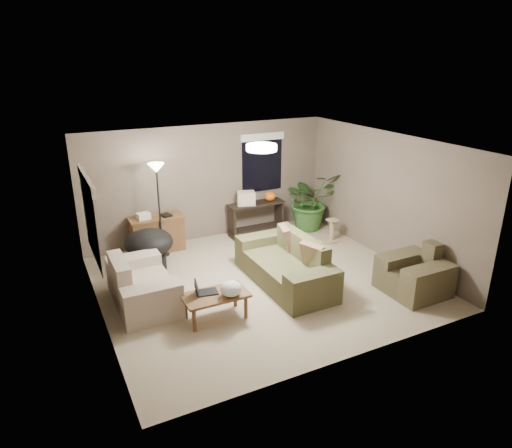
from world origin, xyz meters
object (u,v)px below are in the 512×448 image
console_table (256,216)px  cat_scratching_post (332,232)px  loveseat (141,287)px  papasan_chair (149,247)px  floor_lamp (157,179)px  coffee_table (215,298)px  houseplant (310,207)px  main_sofa (286,267)px  desk (157,234)px  armchair (414,276)px

console_table → cat_scratching_post: size_ratio=2.60×
console_table → cat_scratching_post: 1.73m
loveseat → console_table: 3.63m
loveseat → papasan_chair: loveseat is taller
floor_lamp → coffee_table: bearing=-88.3°
console_table → coffee_table: bearing=-126.6°
coffee_table → floor_lamp: floor_lamp is taller
console_table → houseplant: bearing=-8.8°
loveseat → cat_scratching_post: size_ratio=3.20×
main_sofa → papasan_chair: main_sofa is taller
loveseat → console_table: bearing=32.2°
desk → houseplant: size_ratio=0.81×
coffee_table → console_table: (2.15, 2.90, 0.08)m
papasan_chair → houseplant: (3.92, 0.53, 0.06)m
coffee_table → desk: size_ratio=0.91×
desk → console_table: 2.25m
houseplant → desk: bearing=175.5°
armchair → cat_scratching_post: bearing=88.0°
coffee_table → cat_scratching_post: cat_scratching_post is taller
main_sofa → floor_lamp: 3.03m
coffee_table → desk: desk is taller
armchair → console_table: size_ratio=0.77×
desk → cat_scratching_post: 3.75m
armchair → coffee_table: 3.45m
console_table → houseplant: (1.30, -0.20, 0.09)m
loveseat → coffee_table: (0.92, -0.97, 0.06)m
main_sofa → desk: bearing=124.7°
armchair → floor_lamp: 5.05m
console_table → main_sofa: bearing=-103.7°
papasan_chair → cat_scratching_post: size_ratio=1.97×
console_table → papasan_chair: size_ratio=1.32×
cat_scratching_post → armchair: bearing=-92.0°
houseplant → armchair: bearing=-91.4°
main_sofa → floor_lamp: size_ratio=1.15×
coffee_table → floor_lamp: size_ratio=0.52×
main_sofa → desk: size_ratio=2.00×
papasan_chair → loveseat: bearing=-110.8°
desk → armchair: bearing=-46.9°
armchair → coffee_table: bearing=167.7°
armchair → papasan_chair: bearing=142.9°
armchair → desk: 5.08m
coffee_table → papasan_chair: size_ratio=1.02×
desk → console_table: (2.25, -0.08, 0.06)m
main_sofa → cat_scratching_post: size_ratio=4.40×
floor_lamp → cat_scratching_post: size_ratio=3.82×
cat_scratching_post → papasan_chair: bearing=174.5°
main_sofa → loveseat: same height
papasan_chair → desk: bearing=65.6°
floor_lamp → houseplant: (3.53, -0.02, -1.07)m
main_sofa → papasan_chair: 2.61m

